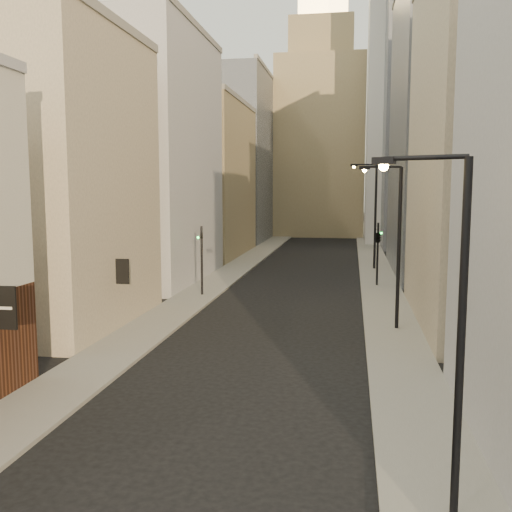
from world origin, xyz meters
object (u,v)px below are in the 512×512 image
Objects in this scene: streetlamp_far at (373,210)px; traffic_light_left at (202,245)px; white_tower at (397,107)px; traffic_light_right at (378,236)px; clock_tower at (321,127)px; streetlamp_near at (451,321)px; streetlamp_mid at (395,238)px.

streetlamp_far reaches higher than traffic_light_left.
white_tower reaches higher than traffic_light_right.
traffic_light_left is at bearing -147.36° from streetlamp_far.
white_tower is 30.42m from streetlamp_far.
traffic_light_right is at bearing -95.88° from white_tower.
clock_tower is 83.97m from streetlamp_near.
streetlamp_mid is at bearing 133.39° from traffic_light_left.
streetlamp_far is 19.83m from traffic_light_left.
traffic_light_right is (7.24, -50.55, -13.69)m from clock_tower.
streetlamp_far is (-0.35, 23.22, 0.61)m from streetlamp_mid.
streetlamp_far is at bearing -80.18° from clock_tower.
clock_tower is 1.08× the size of white_tower.
white_tower is 48.01m from traffic_light_left.
white_tower is 70.12m from streetlamp_near.
clock_tower reaches higher than white_tower.
streetlamp_near is 1.67× the size of traffic_light_right.
traffic_light_left is at bearing 139.18° from streetlamp_near.
clock_tower is at bearing -68.37° from traffic_light_right.
clock_tower is 58.60m from traffic_light_left.
streetlamp_mid is 1.76× the size of traffic_light_left.
clock_tower reaches higher than streetlamp_near.
traffic_light_right is (-0.25, 13.91, -1.08)m from streetlamp_mid.
white_tower is at bearing 73.11° from streetlamp_mid.
streetlamp_mid is (-3.51, -50.46, -13.58)m from white_tower.
clock_tower is 52.87m from traffic_light_right.
clock_tower reaches higher than traffic_light_left.
streetlamp_far is at bearing -98.07° from white_tower.
white_tower reaches higher than streetlamp_mid.
traffic_light_right is at bearing -168.69° from traffic_light_left.
white_tower is at bearing -82.39° from traffic_light_right.
clock_tower is 5.38× the size of streetlamp_near.
streetlamp_far is at bearing 77.96° from streetlamp_mid.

